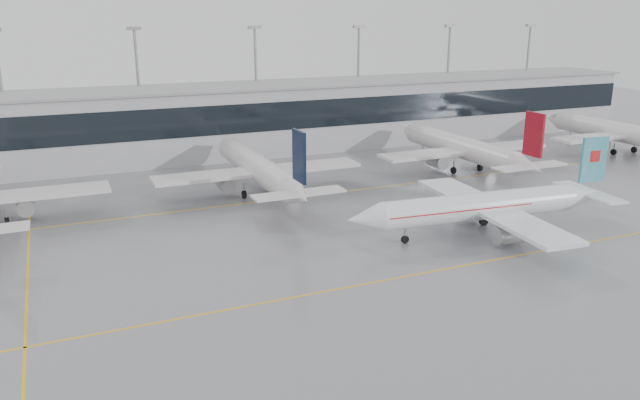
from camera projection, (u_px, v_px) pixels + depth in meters
name	position (u px, v px, depth m)	size (l,w,h in m)	color
ground	(370.00, 283.00, 59.37)	(320.00, 320.00, 0.00)	gray
taxi_line_main	(370.00, 283.00, 59.37)	(120.00, 0.25, 0.01)	#F1AE0E
taxi_line_north	(268.00, 201.00, 85.73)	(120.00, 0.25, 0.01)	#F1AE0E
taxi_line_cross	(28.00, 276.00, 61.05)	(0.25, 60.00, 0.01)	#F1AE0E
terminal	(209.00, 122.00, 112.14)	(180.00, 15.00, 12.00)	#A9A9AD
terminal_glass	(220.00, 120.00, 105.08)	(180.00, 0.20, 5.00)	black
terminal_roof	(207.00, 88.00, 110.38)	(182.00, 16.00, 0.40)	gray
light_masts	(199.00, 78.00, 115.32)	(156.40, 1.00, 22.60)	gray
air_canada_jet	(489.00, 206.00, 72.05)	(34.37, 27.00, 10.54)	white
parked_jet_c	(259.00, 169.00, 87.92)	(29.64, 36.96, 11.72)	silver
parked_jet_d	(464.00, 148.00, 101.33)	(29.64, 36.96, 11.72)	silver
parked_jet_e	(621.00, 133.00, 114.75)	(29.64, 36.96, 11.72)	silver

